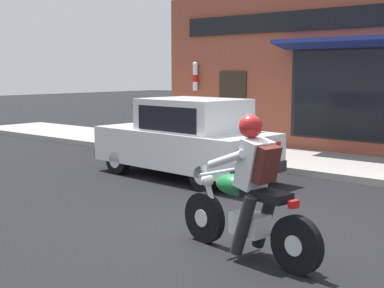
{
  "coord_description": "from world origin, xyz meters",
  "views": [
    {
      "loc": [
        -5.4,
        -3.94,
        2.08
      ],
      "look_at": [
        1.01,
        1.45,
        0.95
      ],
      "focal_mm": 50.0,
      "sensor_mm": 36.0,
      "label": 1
    }
  ],
  "objects": [
    {
      "name": "motorcycle_with_rider",
      "position": [
        -0.53,
        -0.67,
        0.68
      ],
      "size": [
        0.64,
        2.01,
        1.62
      ],
      "color": "black",
      "rests_on": "ground"
    },
    {
      "name": "sidewalk_curb",
      "position": [
        5.4,
        3.0,
        0.07
      ],
      "size": [
        2.6,
        22.0,
        0.14
      ],
      "primitive_type": "cube",
      "color": "#9E9B93",
      "rests_on": "ground"
    },
    {
      "name": "car_hatchback",
      "position": [
        2.54,
        2.89,
        0.77
      ],
      "size": [
        1.86,
        3.87,
        1.57
      ],
      "color": "black",
      "rests_on": "ground"
    },
    {
      "name": "ground_plane",
      "position": [
        0.0,
        0.0,
        0.0
      ],
      "size": [
        80.0,
        80.0,
        0.0
      ],
      "primitive_type": "plane",
      "color": "black"
    },
    {
      "name": "fire_hydrant",
      "position": [
        6.26,
        6.29,
        0.57
      ],
      "size": [
        0.36,
        0.24,
        0.88
      ],
      "color": "red",
      "rests_on": "sidewalk_curb"
    },
    {
      "name": "storefront_building",
      "position": [
        6.93,
        1.89,
        2.11
      ],
      "size": [
        1.25,
        10.25,
        4.2
      ],
      "color": "brown",
      "rests_on": "ground"
    }
  ]
}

